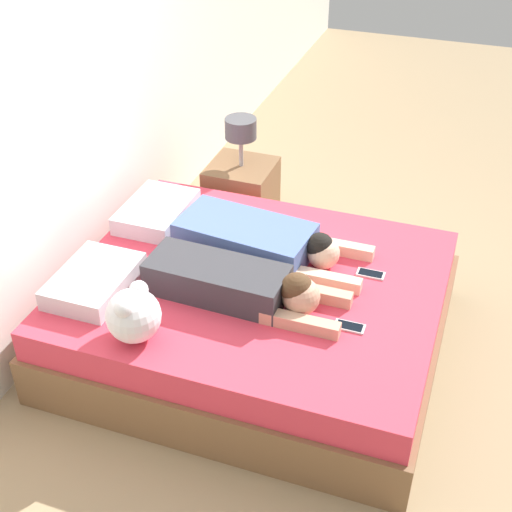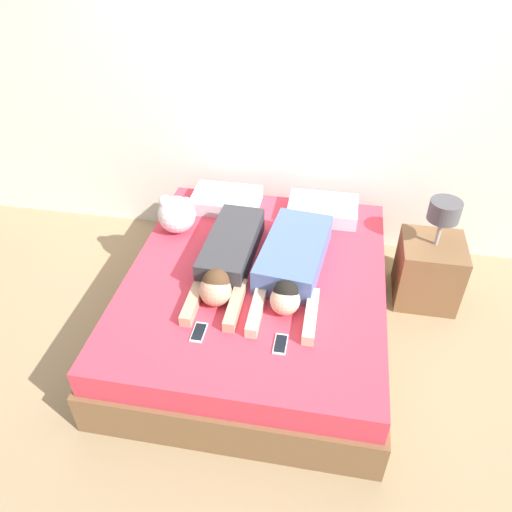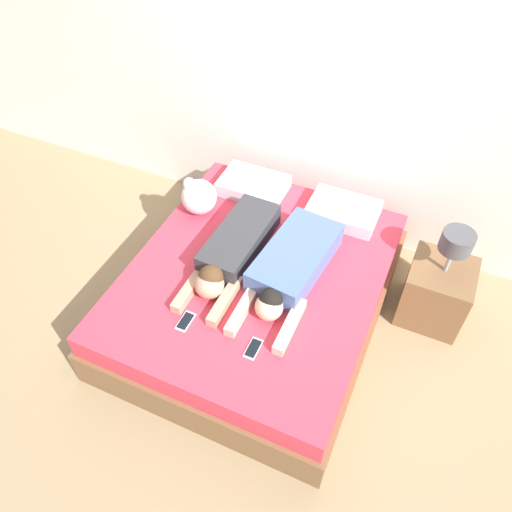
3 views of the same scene
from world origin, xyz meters
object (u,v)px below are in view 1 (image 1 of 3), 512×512
(cell_phone_right, at_px, (371,274))
(person_left, at_px, (241,284))
(plush_toy, at_px, (133,314))
(pillow_head_left, at_px, (94,281))
(nightstand, at_px, (242,192))
(person_right, at_px, (261,241))
(pillow_head_right, at_px, (157,211))
(cell_phone_left, at_px, (350,326))
(bed, at_px, (256,313))

(cell_phone_right, bearing_deg, person_left, 126.02)
(plush_toy, bearing_deg, pillow_head_left, 54.55)
(nightstand, bearing_deg, plush_toy, -175.71)
(person_right, relative_size, plush_toy, 3.92)
(pillow_head_left, xyz_separation_m, plush_toy, (-0.28, -0.39, 0.09))
(pillow_head_right, xyz_separation_m, person_right, (-0.15, -0.73, 0.04))
(plush_toy, height_order, nightstand, nightstand)
(cell_phone_right, height_order, plush_toy, plush_toy)
(pillow_head_right, relative_size, person_left, 0.49)
(cell_phone_right, bearing_deg, cell_phone_left, 179.24)
(cell_phone_left, relative_size, nightstand, 0.18)
(pillow_head_right, distance_m, cell_phone_right, 1.38)
(person_left, distance_m, nightstand, 1.51)
(pillow_head_left, relative_size, person_left, 0.49)
(plush_toy, bearing_deg, bed, -31.15)
(pillow_head_right, height_order, nightstand, nightstand)
(pillow_head_left, distance_m, pillow_head_right, 0.76)
(cell_phone_right, bearing_deg, pillow_head_right, 84.46)
(bed, height_order, nightstand, nightstand)
(bed, relative_size, nightstand, 2.43)
(person_right, xyz_separation_m, nightstand, (0.97, 0.48, -0.29))
(cell_phone_left, relative_size, plush_toy, 0.54)
(plush_toy, distance_m, nightstand, 1.89)
(pillow_head_left, relative_size, pillow_head_right, 1.00)
(bed, distance_m, pillow_head_right, 0.92)
(pillow_head_left, distance_m, cell_phone_right, 1.51)
(person_right, distance_m, nightstand, 1.12)
(plush_toy, bearing_deg, person_left, -39.38)
(bed, relative_size, plush_toy, 7.19)
(cell_phone_left, bearing_deg, cell_phone_right, -0.76)
(bed, xyz_separation_m, person_left, (-0.19, 0.02, 0.34))
(pillow_head_left, height_order, cell_phone_right, pillow_head_left)
(person_left, distance_m, cell_phone_left, 0.60)
(cell_phone_right, bearing_deg, nightstand, 49.62)
(bed, distance_m, person_right, 0.41)
(cell_phone_right, xyz_separation_m, nightstand, (0.95, 1.12, -0.21))
(pillow_head_left, relative_size, plush_toy, 1.83)
(pillow_head_left, bearing_deg, bed, -64.24)
(person_right, bearing_deg, cell_phone_left, -126.29)
(bed, xyz_separation_m, nightstand, (1.20, 0.53, 0.04))
(person_left, bearing_deg, pillow_head_right, 53.28)
(pillow_head_right, distance_m, person_right, 0.75)
(person_left, height_order, person_right, person_left)
(plush_toy, bearing_deg, nightstand, 4.29)
(pillow_head_right, relative_size, nightstand, 0.62)
(plush_toy, bearing_deg, person_right, -21.23)
(pillow_head_right, xyz_separation_m, person_left, (-0.57, -0.77, 0.04))
(cell_phone_left, bearing_deg, bed, 68.27)
(person_right, height_order, plush_toy, plush_toy)
(pillow_head_right, height_order, cell_phone_left, pillow_head_right)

